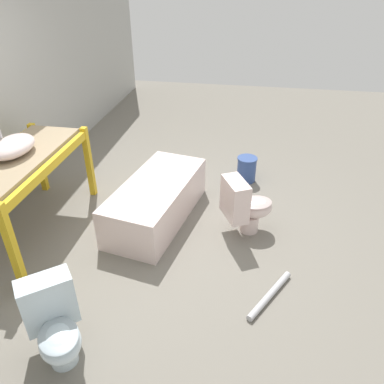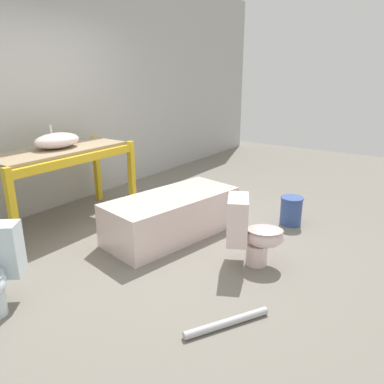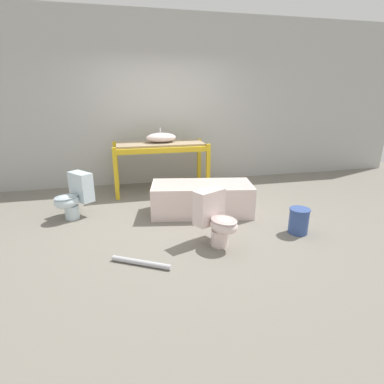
% 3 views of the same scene
% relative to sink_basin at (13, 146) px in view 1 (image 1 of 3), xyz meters
% --- Properties ---
extents(ground_plane, '(12.00, 12.00, 0.00)m').
position_rel_sink_basin_xyz_m(ground_plane, '(0.10, -1.25, -1.00)').
color(ground_plane, slate).
extents(shelving_rack, '(1.71, 0.74, 0.91)m').
position_rel_sink_basin_xyz_m(shelving_rack, '(-0.02, -0.04, -0.24)').
color(shelving_rack, gold).
rests_on(shelving_rack, ground_plane).
extents(sink_basin, '(0.55, 0.36, 0.26)m').
position_rel_sink_basin_xyz_m(sink_basin, '(0.00, 0.00, 0.00)').
color(sink_basin, silver).
rests_on(sink_basin, shelving_rack).
extents(bathtub_main, '(1.60, 0.92, 0.47)m').
position_rel_sink_basin_xyz_m(bathtub_main, '(0.42, -1.32, -0.73)').
color(bathtub_main, silver).
rests_on(bathtub_main, ground_plane).
extents(toilet_near, '(0.54, 0.62, 0.66)m').
position_rel_sink_basin_xyz_m(toilet_near, '(0.33, -2.32, -0.65)').
color(toilet_near, silver).
rests_on(toilet_near, ground_plane).
extents(toilet_far, '(0.62, 0.59, 0.66)m').
position_rel_sink_basin_xyz_m(toilet_far, '(-1.44, -1.06, -0.65)').
color(toilet_far, silver).
rests_on(toilet_far, ground_plane).
extents(bucket_white, '(0.27, 0.27, 0.34)m').
position_rel_sink_basin_xyz_m(bucket_white, '(1.48, -2.29, -0.82)').
color(bucket_white, '#334C8C').
rests_on(bucket_white, ground_plane).
extents(loose_pipe, '(0.62, 0.39, 0.06)m').
position_rel_sink_basin_xyz_m(loose_pipe, '(-0.60, -2.61, -0.97)').
color(loose_pipe, '#B7B7BC').
rests_on(loose_pipe, ground_plane).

